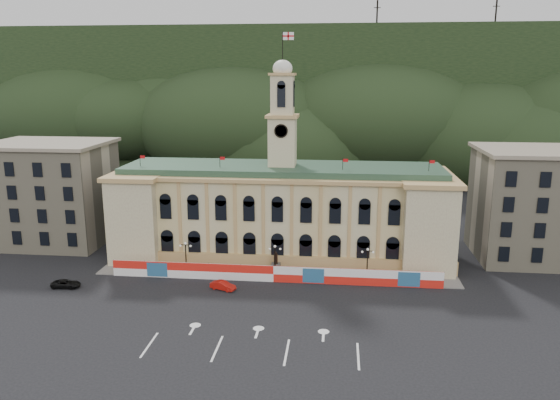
# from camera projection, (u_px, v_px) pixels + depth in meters

# --- Properties ---
(ground) EXTENTS (260.00, 260.00, 0.00)m
(ground) POSITION_uv_depth(u_px,v_px,m) (259.00, 327.00, 67.69)
(ground) COLOR black
(ground) RESTS_ON ground
(lane_markings) EXTENTS (26.00, 10.00, 0.02)m
(lane_markings) POSITION_uv_depth(u_px,v_px,m) (253.00, 346.00, 62.85)
(lane_markings) COLOR white
(lane_markings) RESTS_ON ground
(hill_ridge) EXTENTS (230.00, 80.00, 64.00)m
(hill_ridge) POSITION_uv_depth(u_px,v_px,m) (311.00, 107.00, 181.36)
(hill_ridge) COLOR black
(hill_ridge) RESTS_ON ground
(city_hall) EXTENTS (56.20, 17.60, 37.10)m
(city_hall) POSITION_uv_depth(u_px,v_px,m) (282.00, 211.00, 92.66)
(city_hall) COLOR beige
(city_hall) RESTS_ON ground
(side_building_left) EXTENTS (21.00, 17.00, 18.60)m
(side_building_left) POSITION_uv_depth(u_px,v_px,m) (51.00, 192.00, 99.99)
(side_building_left) COLOR tan
(side_building_left) RESTS_ON ground
(side_building_right) EXTENTS (21.00, 17.00, 18.60)m
(side_building_right) POSITION_uv_depth(u_px,v_px,m) (540.00, 204.00, 91.04)
(side_building_right) COLOR tan
(side_building_right) RESTS_ON ground
(hoarding_fence) EXTENTS (50.00, 0.44, 2.50)m
(hoarding_fence) POSITION_uv_depth(u_px,v_px,m) (274.00, 274.00, 81.99)
(hoarding_fence) COLOR red
(hoarding_fence) RESTS_ON ground
(pavement) EXTENTS (56.00, 5.50, 0.16)m
(pavement) POSITION_uv_depth(u_px,v_px,m) (276.00, 275.00, 84.86)
(pavement) COLOR slate
(pavement) RESTS_ON ground
(statue) EXTENTS (1.40, 1.40, 3.72)m
(statue) POSITION_uv_depth(u_px,v_px,m) (276.00, 267.00, 84.85)
(statue) COLOR #595651
(statue) RESTS_ON ground
(lamp_left) EXTENTS (1.96, 0.44, 5.15)m
(lamp_left) POSITION_uv_depth(u_px,v_px,m) (186.00, 255.00, 84.91)
(lamp_left) COLOR black
(lamp_left) RESTS_ON ground
(lamp_center) EXTENTS (1.96, 0.44, 5.15)m
(lamp_center) POSITION_uv_depth(u_px,v_px,m) (275.00, 258.00, 83.45)
(lamp_center) COLOR black
(lamp_center) RESTS_ON ground
(lamp_right) EXTENTS (1.96, 0.44, 5.15)m
(lamp_right) POSITION_uv_depth(u_px,v_px,m) (367.00, 261.00, 81.99)
(lamp_right) COLOR black
(lamp_right) RESTS_ON ground
(red_sedan) EXTENTS (3.81, 4.68, 1.26)m
(red_sedan) POSITION_uv_depth(u_px,v_px,m) (223.00, 286.00, 79.07)
(red_sedan) COLOR red
(red_sedan) RESTS_ON ground
(black_suv) EXTENTS (2.41, 4.39, 1.16)m
(black_suv) POSITION_uv_depth(u_px,v_px,m) (66.00, 284.00, 79.87)
(black_suv) COLOR black
(black_suv) RESTS_ON ground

